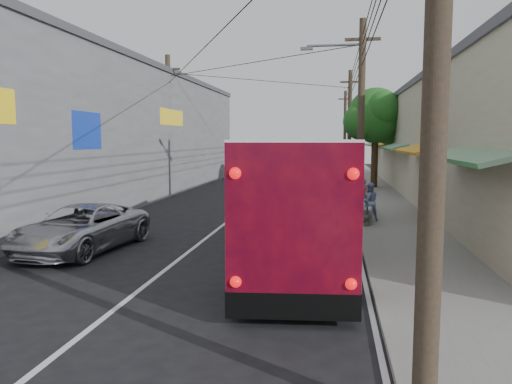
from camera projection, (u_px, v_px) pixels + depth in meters
ground at (84, 334)px, 8.45m from camera, size 120.00×120.00×0.00m
sidewalk at (377, 198)px, 27.10m from camera, size 3.00×80.00×0.12m
building_right at (457, 141)px, 28.05m from camera, size 7.09×40.00×6.25m
building_left at (99, 132)px, 27.04m from camera, size 7.20×36.00×7.25m
utility_poles at (316, 124)px, 27.50m from camera, size 11.80×45.28×8.00m
street_tree at (377, 117)px, 32.47m from camera, size 4.40×4.00×6.60m
coach_bus at (292, 195)px, 14.12m from camera, size 3.39×11.52×3.27m
jeepney at (81, 228)px, 14.64m from camera, size 2.78×5.09×1.35m
parked_suv at (344, 201)px, 20.44m from camera, size 2.05×5.03×1.46m
parked_car_mid at (328, 177)px, 32.25m from camera, size 2.07×4.79×1.61m
parked_car_far at (329, 171)px, 40.08m from camera, size 1.75×4.35×1.41m
pedestrian_near at (363, 195)px, 21.52m from camera, size 0.55×0.37×1.49m
pedestrian_far at (369, 202)px, 19.31m from camera, size 0.84×0.72×1.49m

